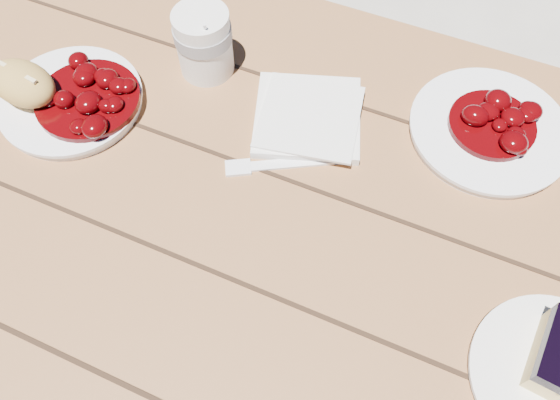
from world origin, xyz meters
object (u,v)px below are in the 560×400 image
at_px(dessert_plate, 557,379).
at_px(picnic_table, 188,244).
at_px(bread_roll, 23,83).
at_px(main_plate, 72,102).
at_px(coffee_cup, 204,43).
at_px(second_plate, 489,131).

bearing_deg(dessert_plate, picnic_table, 174.98).
relative_size(picnic_table, bread_roll, 19.02).
bearing_deg(picnic_table, main_plate, 159.96).
xyz_separation_m(coffee_cup, second_plate, (0.43, 0.04, -0.04)).
bearing_deg(second_plate, dessert_plate, -64.89).
height_order(picnic_table, bread_roll, bread_roll).
xyz_separation_m(picnic_table, dessert_plate, (0.51, -0.05, 0.17)).
xyz_separation_m(picnic_table, coffee_cup, (-0.06, 0.22, 0.21)).
height_order(bread_roll, second_plate, bread_roll).
distance_m(main_plate, bread_roll, 0.07).
relative_size(main_plate, coffee_cup, 1.97).
bearing_deg(second_plate, main_plate, -161.65).
bearing_deg(dessert_plate, coffee_cup, 155.01).
bearing_deg(coffee_cup, picnic_table, -75.69).
height_order(main_plate, bread_roll, bread_roll).
bearing_deg(picnic_table, dessert_plate, -5.02).
bearing_deg(dessert_plate, bread_roll, 172.65).
bearing_deg(bread_roll, picnic_table, -11.89).
distance_m(main_plate, dessert_plate, 0.73).
height_order(bread_roll, coffee_cup, coffee_cup).
height_order(picnic_table, coffee_cup, coffee_cup).
relative_size(picnic_table, dessert_plate, 10.66).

